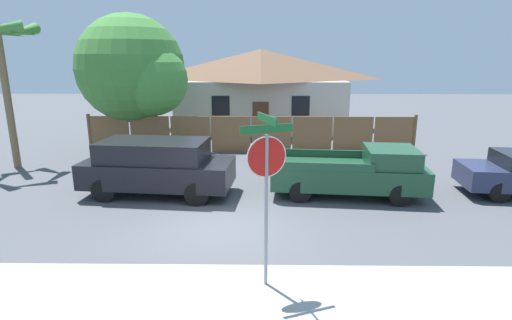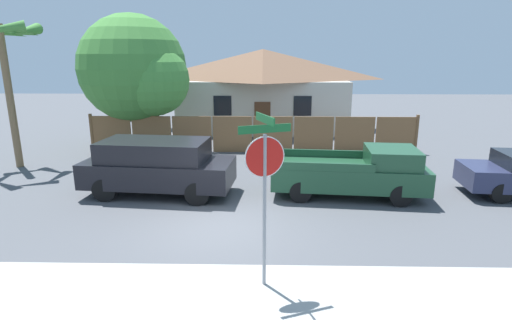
{
  "view_description": "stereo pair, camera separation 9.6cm",
  "coord_description": "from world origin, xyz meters",
  "px_view_note": "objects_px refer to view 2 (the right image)",
  "views": [
    {
      "loc": [
        1.18,
        -9.88,
        4.41
      ],
      "look_at": [
        1.03,
        1.02,
        1.6
      ],
      "focal_mm": 28.0,
      "sensor_mm": 36.0,
      "label": 1
    },
    {
      "loc": [
        1.28,
        -9.88,
        4.41
      ],
      "look_at": [
        1.03,
        1.02,
        1.6
      ],
      "focal_mm": 28.0,
      "sensor_mm": 36.0,
      "label": 2
    }
  ],
  "objects_px": {
    "red_suv": "(158,165)",
    "oak_tree": "(137,71)",
    "stop_sign": "(265,172)",
    "palm_tree": "(1,43)",
    "orange_pickup": "(355,172)",
    "house": "(263,88)"
  },
  "relations": [
    {
      "from": "red_suv",
      "to": "stop_sign",
      "type": "relative_size",
      "value": 1.46
    },
    {
      "from": "palm_tree",
      "to": "red_suv",
      "type": "height_order",
      "value": "palm_tree"
    },
    {
      "from": "palm_tree",
      "to": "red_suv",
      "type": "bearing_deg",
      "value": -26.11
    },
    {
      "from": "orange_pickup",
      "to": "stop_sign",
      "type": "xyz_separation_m",
      "value": [
        -2.92,
        -5.35,
        1.55
      ]
    },
    {
      "from": "house",
      "to": "red_suv",
      "type": "bearing_deg",
      "value": -104.54
    },
    {
      "from": "red_suv",
      "to": "oak_tree",
      "type": "bearing_deg",
      "value": 116.43
    },
    {
      "from": "oak_tree",
      "to": "palm_tree",
      "type": "bearing_deg",
      "value": -138.76
    },
    {
      "from": "oak_tree",
      "to": "red_suv",
      "type": "relative_size",
      "value": 1.29
    },
    {
      "from": "stop_sign",
      "to": "red_suv",
      "type": "bearing_deg",
      "value": 102.28
    },
    {
      "from": "palm_tree",
      "to": "orange_pickup",
      "type": "height_order",
      "value": "palm_tree"
    },
    {
      "from": "house",
      "to": "palm_tree",
      "type": "distance_m",
      "value": 14.13
    },
    {
      "from": "oak_tree",
      "to": "stop_sign",
      "type": "relative_size",
      "value": 1.89
    },
    {
      "from": "house",
      "to": "orange_pickup",
      "type": "distance_m",
      "value": 13.41
    },
    {
      "from": "oak_tree",
      "to": "orange_pickup",
      "type": "xyz_separation_m",
      "value": [
        9.03,
        -6.87,
        -2.97
      ]
    },
    {
      "from": "oak_tree",
      "to": "orange_pickup",
      "type": "bearing_deg",
      "value": -37.27
    },
    {
      "from": "palm_tree",
      "to": "stop_sign",
      "type": "height_order",
      "value": "palm_tree"
    },
    {
      "from": "palm_tree",
      "to": "oak_tree",
      "type": "bearing_deg",
      "value": 41.24
    },
    {
      "from": "palm_tree",
      "to": "stop_sign",
      "type": "xyz_separation_m",
      "value": [
        10.19,
        -8.65,
        -2.6
      ]
    },
    {
      "from": "palm_tree",
      "to": "red_suv",
      "type": "relative_size",
      "value": 1.15
    },
    {
      "from": "house",
      "to": "oak_tree",
      "type": "distance_m",
      "value": 8.6
    },
    {
      "from": "oak_tree",
      "to": "stop_sign",
      "type": "xyz_separation_m",
      "value": [
        6.11,
        -12.22,
        -1.43
      ]
    },
    {
      "from": "oak_tree",
      "to": "red_suv",
      "type": "xyz_separation_m",
      "value": [
        2.62,
        -6.85,
        -2.78
      ]
    }
  ]
}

